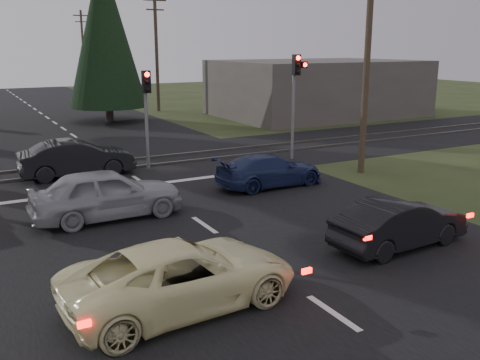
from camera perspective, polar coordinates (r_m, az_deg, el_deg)
ground at (r=13.18m, az=1.73°, el=-8.58°), size 120.00×120.00×0.00m
road at (r=21.98m, az=-11.50°, el=0.51°), size 14.00×100.00×0.01m
rail_corridor at (r=23.86m, az=-12.94°, el=1.51°), size 120.00×8.00×0.01m
stop_line at (r=20.31m, az=-9.99°, el=-0.52°), size 13.00×0.35×0.00m
rail_near at (r=23.09m, az=-12.40°, el=1.24°), size 120.00×0.12×0.10m
rail_far at (r=24.60m, az=-13.46°, el=1.97°), size 120.00×0.12×0.10m
traffic_signal_right at (r=24.27m, az=5.99°, el=9.91°), size 0.68×0.48×4.70m
traffic_signal_center at (r=22.45m, az=-9.92°, el=8.13°), size 0.32×0.48×4.10m
utility_pole_near at (r=22.05m, az=13.43°, el=12.86°), size 1.80×0.26×9.00m
utility_pole_mid at (r=43.05m, az=-8.90°, el=13.55°), size 1.80×0.26×9.00m
utility_pole_far at (r=67.10m, az=-16.39°, el=13.34°), size 1.80×0.26×9.00m
conifer_tree at (r=37.74m, az=-14.23°, el=15.15°), size 5.20×5.20×11.00m
building_right at (r=40.59m, az=8.18°, el=9.69°), size 14.00×10.00×4.00m
cream_coupe at (r=10.83m, az=-6.23°, el=-10.10°), size 4.91×2.53×1.33m
dark_hatchback at (r=14.43m, az=16.63°, el=-4.45°), size 3.93×1.58×1.27m
silver_car at (r=16.53m, az=-14.04°, el=-1.44°), size 4.50×1.83×1.53m
blue_sedan at (r=19.77m, az=3.18°, el=1.03°), size 4.17×1.77×1.20m
dark_car_far at (r=22.20m, az=-17.01°, el=2.21°), size 4.44×1.62×1.45m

